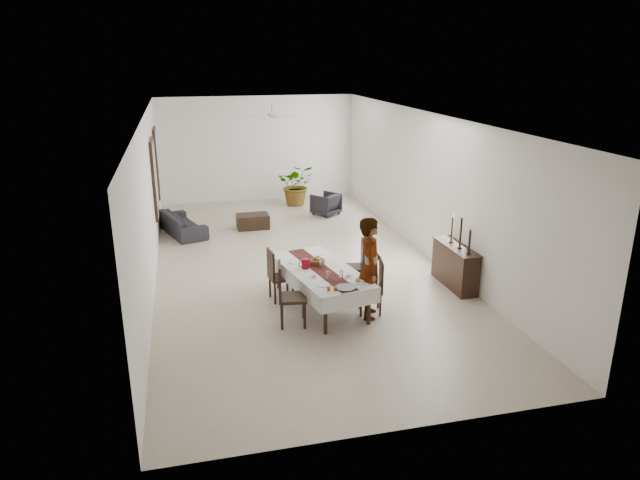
# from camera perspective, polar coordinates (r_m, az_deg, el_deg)

# --- Properties ---
(floor) EXTENTS (6.00, 12.00, 0.00)m
(floor) POSITION_cam_1_polar(r_m,az_deg,el_deg) (12.55, -2.28, -2.41)
(floor) COLOR beige
(floor) RESTS_ON ground
(ceiling) EXTENTS (6.00, 12.00, 0.02)m
(ceiling) POSITION_cam_1_polar(r_m,az_deg,el_deg) (11.81, -2.47, 12.29)
(ceiling) COLOR white
(ceiling) RESTS_ON wall_back
(wall_back) EXTENTS (6.00, 0.02, 3.20)m
(wall_back) POSITION_cam_1_polar(r_m,az_deg,el_deg) (17.89, -6.25, 9.04)
(wall_back) COLOR white
(wall_back) RESTS_ON floor
(wall_front) EXTENTS (6.00, 0.02, 3.20)m
(wall_front) POSITION_cam_1_polar(r_m,az_deg,el_deg) (6.61, 8.14, -7.17)
(wall_front) COLOR white
(wall_front) RESTS_ON floor
(wall_left) EXTENTS (0.02, 12.00, 3.20)m
(wall_left) POSITION_cam_1_polar(r_m,az_deg,el_deg) (11.88, -16.73, 3.72)
(wall_left) COLOR white
(wall_left) RESTS_ON floor
(wall_right) EXTENTS (0.02, 12.00, 3.20)m
(wall_right) POSITION_cam_1_polar(r_m,az_deg,el_deg) (12.99, 10.77, 5.37)
(wall_right) COLOR white
(wall_right) RESTS_ON floor
(dining_table_top) EXTENTS (1.36, 2.37, 0.05)m
(dining_table_top) POSITION_cam_1_polar(r_m,az_deg,el_deg) (10.30, 0.04, -3.08)
(dining_table_top) COLOR black
(dining_table_top) RESTS_ON table_leg_fl
(table_leg_fl) EXTENTS (0.08, 0.08, 0.65)m
(table_leg_fl) POSITION_cam_1_polar(r_m,az_deg,el_deg) (9.40, 0.55, -7.58)
(table_leg_fl) COLOR black
(table_leg_fl) RESTS_ON floor
(table_leg_fr) EXTENTS (0.08, 0.08, 0.65)m
(table_leg_fr) POSITION_cam_1_polar(r_m,az_deg,el_deg) (9.75, 4.92, -6.66)
(table_leg_fr) COLOR black
(table_leg_fr) RESTS_ON floor
(table_leg_bl) EXTENTS (0.08, 0.08, 0.65)m
(table_leg_bl) POSITION_cam_1_polar(r_m,az_deg,el_deg) (11.18, -4.20, -3.28)
(table_leg_bl) COLOR black
(table_leg_bl) RESTS_ON floor
(table_leg_br) EXTENTS (0.08, 0.08, 0.65)m
(table_leg_br) POSITION_cam_1_polar(r_m,az_deg,el_deg) (11.48, -0.38, -2.65)
(table_leg_br) COLOR black
(table_leg_br) RESTS_ON floor
(tablecloth_top) EXTENTS (1.56, 2.57, 0.01)m
(tablecloth_top) POSITION_cam_1_polar(r_m,az_deg,el_deg) (10.29, 0.04, -2.94)
(tablecloth_top) COLOR silver
(tablecloth_top) RESTS_ON dining_table_top
(tablecloth_drape_left) EXTENTS (0.49, 2.36, 0.28)m
(tablecloth_drape_left) POSITION_cam_1_polar(r_m,az_deg,el_deg) (10.13, -2.76, -4.12)
(tablecloth_drape_left) COLOR white
(tablecloth_drape_left) RESTS_ON dining_table_top
(tablecloth_drape_right) EXTENTS (0.49, 2.36, 0.28)m
(tablecloth_drape_right) POSITION_cam_1_polar(r_m,az_deg,el_deg) (10.56, 2.71, -3.16)
(tablecloth_drape_right) COLOR silver
(tablecloth_drape_right) RESTS_ON dining_table_top
(tablecloth_drape_near) EXTENTS (1.08, 0.23, 0.28)m
(tablecloth_drape_near) POSITION_cam_1_polar(r_m,az_deg,el_deg) (9.35, 3.19, -6.09)
(tablecloth_drape_near) COLOR white
(tablecloth_drape_near) RESTS_ON dining_table_top
(tablecloth_drape_far) EXTENTS (1.08, 0.23, 0.28)m
(tablecloth_drape_far) POSITION_cam_1_polar(r_m,az_deg,el_deg) (11.36, -2.55, -1.60)
(tablecloth_drape_far) COLOR white
(tablecloth_drape_far) RESTS_ON dining_table_top
(table_runner) EXTENTS (0.78, 2.35, 0.00)m
(table_runner) POSITION_cam_1_polar(r_m,az_deg,el_deg) (10.28, 0.04, -2.90)
(table_runner) COLOR #571D19
(table_runner) RESTS_ON tablecloth_top
(red_pitcher) EXTENTS (0.16, 0.16, 0.19)m
(red_pitcher) POSITION_cam_1_polar(r_m,az_deg,el_deg) (10.28, -1.47, -2.37)
(red_pitcher) COLOR maroon
(red_pitcher) RESTS_ON tablecloth_top
(pitcher_handle) EXTENTS (0.11, 0.04, 0.11)m
(pitcher_handle) POSITION_cam_1_polar(r_m,az_deg,el_deg) (10.25, -1.88, -2.43)
(pitcher_handle) COLOR maroon
(pitcher_handle) RESTS_ON red_pitcher
(wine_glass_near) EXTENTS (0.07, 0.07, 0.16)m
(wine_glass_near) POSITION_cam_1_polar(r_m,az_deg,el_deg) (9.80, 2.14, -3.52)
(wine_glass_near) COLOR white
(wine_glass_near) RESTS_ON tablecloth_top
(wine_glass_mid) EXTENTS (0.07, 0.07, 0.16)m
(wine_glass_mid) POSITION_cam_1_polar(r_m,az_deg,el_deg) (9.79, 0.83, -3.53)
(wine_glass_mid) COLOR white
(wine_glass_mid) RESTS_ON tablecloth_top
(wine_glass_far) EXTENTS (0.07, 0.07, 0.16)m
(wine_glass_far) POSITION_cam_1_polar(r_m,az_deg,el_deg) (10.31, 0.16, -2.37)
(wine_glass_far) COLOR white
(wine_glass_far) RESTS_ON tablecloth_top
(teacup_right) EXTENTS (0.08, 0.08, 0.06)m
(teacup_right) POSITION_cam_1_polar(r_m,az_deg,el_deg) (9.93, 2.88, -3.55)
(teacup_right) COLOR white
(teacup_right) RESTS_ON saucer_right
(saucer_right) EXTENTS (0.14, 0.14, 0.01)m
(saucer_right) POSITION_cam_1_polar(r_m,az_deg,el_deg) (9.94, 2.88, -3.67)
(saucer_right) COLOR silver
(saucer_right) RESTS_ON tablecloth_top
(teacup_left) EXTENTS (0.08, 0.08, 0.06)m
(teacup_left) POSITION_cam_1_polar(r_m,az_deg,el_deg) (9.89, -0.62, -3.62)
(teacup_left) COLOR silver
(teacup_left) RESTS_ON saucer_left
(saucer_left) EXTENTS (0.14, 0.14, 0.01)m
(saucer_left) POSITION_cam_1_polar(r_m,az_deg,el_deg) (9.90, -0.62, -3.74)
(saucer_left) COLOR white
(saucer_left) RESTS_ON tablecloth_top
(plate_near_right) EXTENTS (0.22, 0.22, 0.01)m
(plate_near_right) POSITION_cam_1_polar(r_m,az_deg,el_deg) (9.72, 3.80, -4.19)
(plate_near_right) COLOR white
(plate_near_right) RESTS_ON tablecloth_top
(bread_near_right) EXTENTS (0.08, 0.08, 0.08)m
(bread_near_right) POSITION_cam_1_polar(r_m,az_deg,el_deg) (9.71, 3.80, -4.05)
(bread_near_right) COLOR tan
(bread_near_right) RESTS_ON plate_near_right
(plate_near_left) EXTENTS (0.22, 0.22, 0.01)m
(plate_near_left) POSITION_cam_1_polar(r_m,az_deg,el_deg) (9.59, 0.31, -4.48)
(plate_near_left) COLOR silver
(plate_near_left) RESTS_ON tablecloth_top
(plate_far_left) EXTENTS (0.22, 0.22, 0.01)m
(plate_far_left) POSITION_cam_1_polar(r_m,az_deg,el_deg) (10.61, -2.60, -2.22)
(plate_far_left) COLOR white
(plate_far_left) RESTS_ON tablecloth_top
(serving_tray) EXTENTS (0.34, 0.34, 0.02)m
(serving_tray) POSITION_cam_1_polar(r_m,az_deg,el_deg) (9.47, 2.57, -4.77)
(serving_tray) COLOR #3F3F44
(serving_tray) RESTS_ON tablecloth_top
(jam_jar_a) EXTENTS (0.06, 0.06, 0.07)m
(jam_jar_a) POSITION_cam_1_polar(r_m,az_deg,el_deg) (9.35, 1.54, -4.90)
(jam_jar_a) COLOR brown
(jam_jar_a) RESTS_ON tablecloth_top
(jam_jar_b) EXTENTS (0.06, 0.06, 0.07)m
(jam_jar_b) POSITION_cam_1_polar(r_m,az_deg,el_deg) (9.36, 0.88, -4.88)
(jam_jar_b) COLOR brown
(jam_jar_b) RESTS_ON tablecloth_top
(fruit_basket) EXTENTS (0.28, 0.28, 0.09)m
(fruit_basket) POSITION_cam_1_polar(r_m,az_deg,el_deg) (10.48, -0.28, -2.22)
(fruit_basket) COLOR brown
(fruit_basket) RESTS_ON tablecloth_top
(fruit_red) EXTENTS (0.08, 0.08, 0.08)m
(fruit_red) POSITION_cam_1_polar(r_m,az_deg,el_deg) (10.49, -0.18, -1.80)
(fruit_red) COLOR #A21024
(fruit_red) RESTS_ON fruit_basket
(fruit_green) EXTENTS (0.07, 0.07, 0.07)m
(fruit_green) POSITION_cam_1_polar(r_m,az_deg,el_deg) (10.47, -0.53, -1.84)
(fruit_green) COLOR olive
(fruit_green) RESTS_ON fruit_basket
(fruit_yellow) EXTENTS (0.08, 0.08, 0.08)m
(fruit_yellow) POSITION_cam_1_polar(r_m,az_deg,el_deg) (10.42, -0.17, -1.94)
(fruit_yellow) COLOR gold
(fruit_yellow) RESTS_ON fruit_basket
(chair_right_near_seat) EXTENTS (0.50, 0.50, 0.05)m
(chair_right_near_seat) POSITION_cam_1_polar(r_m,az_deg,el_deg) (10.14, 5.03, -4.99)
(chair_right_near_seat) COLOR black
(chair_right_near_seat) RESTS_ON chair_right_near_leg_fl
(chair_right_near_leg_fl) EXTENTS (0.05, 0.05, 0.41)m
(chair_right_near_leg_fl) POSITION_cam_1_polar(r_m,az_deg,el_deg) (10.09, 6.05, -6.55)
(chair_right_near_leg_fl) COLOR black
(chair_right_near_leg_fl) RESTS_ON floor
(chair_right_near_leg_fr) EXTENTS (0.05, 0.05, 0.41)m
(chair_right_near_leg_fr) POSITION_cam_1_polar(r_m,az_deg,el_deg) (10.40, 5.83, -5.77)
(chair_right_near_leg_fr) COLOR black
(chair_right_near_leg_fr) RESTS_ON floor
(chair_right_near_leg_bl) EXTENTS (0.05, 0.05, 0.41)m
(chair_right_near_leg_bl) POSITION_cam_1_polar(r_m,az_deg,el_deg) (10.06, 4.12, -6.58)
(chair_right_near_leg_bl) COLOR black
(chair_right_near_leg_bl) RESTS_ON floor
(chair_right_near_leg_br) EXTENTS (0.05, 0.05, 0.41)m
(chair_right_near_leg_br) POSITION_cam_1_polar(r_m,az_deg,el_deg) (10.37, 3.96, -5.80)
(chair_right_near_leg_br) COLOR black
(chair_right_near_leg_br) RESTS_ON floor
(chair_right_near_back) EXTENTS (0.13, 0.41, 0.53)m
(chair_right_near_back) POSITION_cam_1_polar(r_m,az_deg,el_deg) (10.05, 6.14, -3.50)
(chair_right_near_back) COLOR black
(chair_right_near_back) RESTS_ON chair_right_near_seat
(chair_right_far_seat) EXTENTS (0.49, 0.49, 0.05)m
(chair_right_far_seat) POSITION_cam_1_polar(r_m,az_deg,el_deg) (11.13, 3.30, -2.76)
(chair_right_far_seat) COLOR black
(chair_right_far_seat) RESTS_ON chair_right_far_leg_fl
(chair_right_far_leg_fl) EXTENTS (0.05, 0.05, 0.41)m
(chair_right_far_leg_fl) POSITION_cam_1_polar(r_m,az_deg,el_deg) (11.07, 4.24, -4.18)
(chair_right_far_leg_fl) COLOR black
(chair_right_far_leg_fl) RESTS_ON floor
(chair_right_far_leg_fr) EXTENTS (0.05, 0.05, 0.41)m
(chair_right_far_leg_fr) POSITION_cam_1_polar(r_m,az_deg,el_deg) (11.39, 4.06, -3.52)
(chair_right_far_leg_fr) COLOR black
(chair_right_far_leg_fr) RESTS_ON floor
(chair_right_far_leg_bl) EXTENTS (0.05, 0.05, 0.41)m
(chair_right_far_leg_bl) POSITION_cam_1_polar(r_m,az_deg,el_deg) (11.04, 2.47, -4.21)
(chair_right_far_leg_bl) COLOR black
(chair_right_far_leg_bl) RESTS_ON floor
(chair_right_far_leg_br) EXTENTS (0.05, 0.05, 0.41)m
(chair_right_far_leg_br) POSITION_cam_1_polar(r_m,az_deg,el_deg) (11.36, 2.34, -3.55)
(chair_right_far_leg_br) COLOR black
(chair_right_far_leg_br) RESTS_ON floor
(chair_right_far_back) EXTENTS (0.12, 0.42, 0.53)m
(chair_right_far_back) POSITION_cam_1_polar(r_m,az_deg,el_deg) (11.05, 4.31, -1.36)
(chair_right_far_back) COLOR black
(chair_right_far_back) RESTS_ON chair_right_far_seat
(chair_left_near_seat) EXTENTS (0.53, 0.53, 0.05)m
(chair_left_near_seat) POSITION_cam_1_polar(r_m,az_deg,el_deg) (9.66, -2.75, -5.79)
(chair_left_near_seat) COLOR black
(chair_left_near_seat) RESTS_ON chair_left_near_leg_fl
(chair_left_near_leg_fl) EXTENTS (0.05, 0.05, 0.46)m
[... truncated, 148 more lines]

